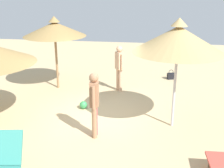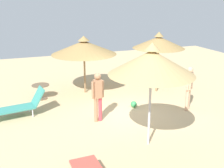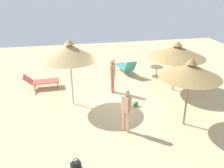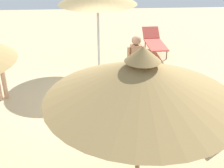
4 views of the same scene
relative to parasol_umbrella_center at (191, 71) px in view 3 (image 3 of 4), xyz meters
name	(u,v)px [view 3 (image 3 of 4)]	position (x,y,z in m)	size (l,w,h in m)	color
ground	(123,103)	(-1.97, 2.35, -2.36)	(24.00, 24.00, 0.10)	tan
parasol_umbrella_center	(191,71)	(0.00, 0.00, 0.00)	(2.35, 2.35, 2.79)	olive
parasol_umbrella_front	(70,52)	(-4.30, 2.68, 0.22)	(2.45, 2.45, 3.09)	#B2B2B7
parasol_umbrella_near_right	(177,51)	(1.00, 3.21, -0.20)	(2.92, 2.92, 2.63)	olive
lounge_chair_near_left	(41,81)	(-5.88, 4.87, -1.90)	(1.87, 0.73, 0.77)	#CC4C3F
lounge_chair_far_left	(126,67)	(-0.82, 6.16, -1.87)	(0.95, 2.02, 1.00)	teal
person_standing_back	(126,108)	(-2.43, -0.02, -1.30)	(0.35, 0.39, 1.75)	tan
person_standing_edge	(112,73)	(-2.21, 3.60, -1.28)	(0.24, 0.46, 1.79)	#A57554
handbag	(76,166)	(-4.48, -1.73, -2.17)	(0.34, 0.26, 0.43)	black
side_table_round	(157,70)	(0.84, 5.23, -1.88)	(0.75, 0.75, 0.63)	brown
beach_ball	(136,104)	(-1.47, 1.85, -2.19)	(0.26, 0.26, 0.26)	#338C4C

